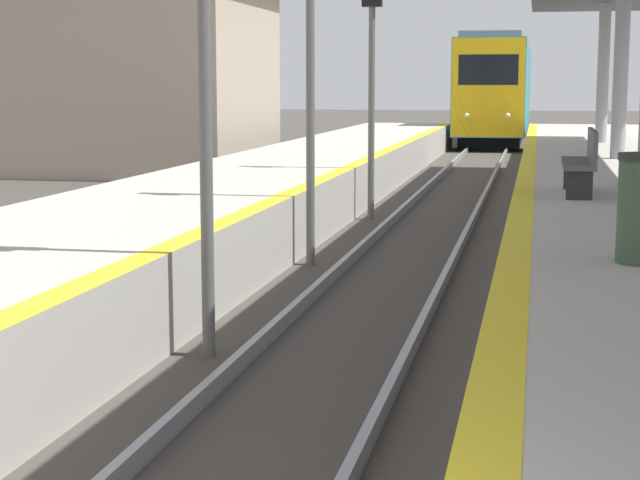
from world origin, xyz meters
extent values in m
cube|color=black|center=(0.00, 47.08, 0.28)|extent=(2.29, 18.32, 0.55)
cube|color=teal|center=(0.00, 47.08, 2.38)|extent=(2.70, 20.36, 3.65)
cube|color=gold|center=(0.00, 36.98, 2.38)|extent=(2.64, 0.16, 3.58)
cube|color=black|center=(0.00, 36.92, 3.02)|extent=(2.16, 0.06, 1.10)
cube|color=slate|center=(0.00, 47.08, 4.32)|extent=(2.29, 19.34, 0.24)
sphere|color=white|center=(-0.74, 36.92, 1.37)|extent=(0.18, 0.18, 0.18)
sphere|color=white|center=(0.74, 36.92, 1.37)|extent=(0.18, 0.18, 0.18)
cylinder|color=#595959|center=(-1.13, 6.62, 1.96)|extent=(0.12, 0.12, 3.91)
cylinder|color=#595959|center=(-1.26, 11.78, 1.96)|extent=(0.12, 0.12, 3.91)
cylinder|color=#595959|center=(-1.20, 16.93, 1.96)|extent=(0.12, 0.12, 3.91)
cylinder|color=#99999E|center=(3.48, 20.52, 2.79)|extent=(0.31, 0.31, 3.65)
cylinder|color=#99999E|center=(3.48, 26.85, 2.79)|extent=(0.31, 0.31, 3.65)
cube|color=#4C4C51|center=(2.40, 12.87, 1.40)|extent=(0.44, 1.86, 0.08)
cube|color=#4C4C51|center=(2.59, 12.87, 1.66)|extent=(0.06, 1.86, 0.44)
cube|color=#262628|center=(2.40, 12.12, 1.16)|extent=(0.35, 0.08, 0.40)
cube|color=#262628|center=(2.40, 13.61, 1.16)|extent=(0.35, 0.08, 0.40)
cube|color=tan|center=(-12.66, 26.73, 2.60)|extent=(13.06, 6.76, 5.21)
camera|label=1|loc=(1.83, -2.71, 2.53)|focal=60.00mm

